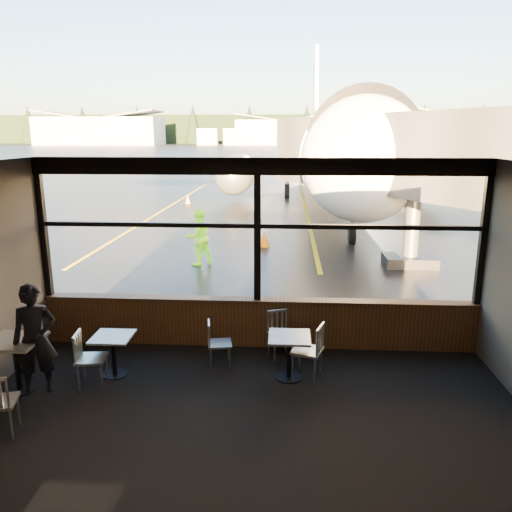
# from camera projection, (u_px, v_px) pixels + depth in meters

# --- Properties ---
(ground_plane) EXTENTS (520.00, 520.00, 0.00)m
(ground_plane) POSITION_uv_depth(u_px,v_px,m) (286.00, 150.00, 125.77)
(ground_plane) COLOR black
(ground_plane) RESTS_ON ground
(carpet_floor) EXTENTS (8.00, 6.00, 0.01)m
(carpet_floor) POSITION_uv_depth(u_px,v_px,m) (243.00, 439.00, 6.53)
(carpet_floor) COLOR black
(carpet_floor) RESTS_ON ground
(ceiling) EXTENTS (8.00, 6.00, 0.04)m
(ceiling) POSITION_uv_depth(u_px,v_px,m) (242.00, 169.00, 5.70)
(ceiling) COLOR #38332D
(ceiling) RESTS_ON ground
(wall_back) EXTENTS (8.00, 0.04, 3.50)m
(wall_back) POSITION_uv_depth(u_px,v_px,m) (201.00, 476.00, 3.21)
(wall_back) COLOR #524A41
(wall_back) RESTS_ON ground
(window_sill) EXTENTS (8.00, 0.28, 0.90)m
(window_sill) POSITION_uv_depth(u_px,v_px,m) (257.00, 323.00, 9.33)
(window_sill) COLOR #533119
(window_sill) RESTS_ON ground
(window_header) EXTENTS (8.00, 0.18, 0.30)m
(window_header) POSITION_uv_depth(u_px,v_px,m) (257.00, 166.00, 8.64)
(window_header) COLOR black
(window_header) RESTS_ON ground
(mullion_left) EXTENTS (0.12, 0.12, 2.60)m
(mullion_left) POSITION_uv_depth(u_px,v_px,m) (43.00, 229.00, 9.16)
(mullion_left) COLOR black
(mullion_left) RESTS_ON ground
(mullion_centre) EXTENTS (0.12, 0.12, 2.60)m
(mullion_centre) POSITION_uv_depth(u_px,v_px,m) (257.00, 231.00, 8.92)
(mullion_centre) COLOR black
(mullion_centre) RESTS_ON ground
(mullion_right) EXTENTS (0.12, 0.12, 2.60)m
(mullion_right) POSITION_uv_depth(u_px,v_px,m) (484.00, 234.00, 8.67)
(mullion_right) COLOR black
(mullion_right) RESTS_ON ground
(window_transom) EXTENTS (8.00, 0.10, 0.08)m
(window_transom) POSITION_uv_depth(u_px,v_px,m) (257.00, 226.00, 8.89)
(window_transom) COLOR black
(window_transom) RESTS_ON ground
(airliner) EXTENTS (31.24, 37.47, 11.44)m
(airliner) POSITION_uv_depth(u_px,v_px,m) (329.00, 102.00, 29.06)
(airliner) COLOR white
(airliner) RESTS_ON ground_plane
(jet_bridge) EXTENTS (9.07, 11.09, 4.84)m
(jet_bridge) POSITION_uv_depth(u_px,v_px,m) (397.00, 188.00, 13.97)
(jet_bridge) COLOR #2B2C2E
(jet_bridge) RESTS_ON ground_plane
(cafe_table_near) EXTENTS (0.67, 0.67, 0.74)m
(cafe_table_near) POSITION_uv_depth(u_px,v_px,m) (289.00, 357.00, 8.09)
(cafe_table_near) COLOR gray
(cafe_table_near) RESTS_ON carpet_floor
(cafe_table_mid) EXTENTS (0.63, 0.63, 0.70)m
(cafe_table_mid) POSITION_uv_depth(u_px,v_px,m) (114.00, 356.00, 8.20)
(cafe_table_mid) COLOR #AAA69D
(cafe_table_mid) RESTS_ON carpet_floor
(cafe_table_left) EXTENTS (0.77, 0.77, 0.84)m
(cafe_table_left) POSITION_uv_depth(u_px,v_px,m) (17.00, 365.00, 7.69)
(cafe_table_left) COLOR #9B968F
(cafe_table_left) RESTS_ON carpet_floor
(chair_near_e) EXTENTS (0.66, 0.66, 0.96)m
(chair_near_e) POSITION_uv_depth(u_px,v_px,m) (307.00, 351.00, 8.06)
(chair_near_e) COLOR #BCB6A9
(chair_near_e) RESTS_ON carpet_floor
(chair_near_w) EXTENTS (0.52, 0.52, 0.83)m
(chair_near_w) POSITION_uv_depth(u_px,v_px,m) (220.00, 344.00, 8.49)
(chair_near_w) COLOR #B0AB9F
(chair_near_w) RESTS_ON carpet_floor
(chair_near_n) EXTENTS (0.60, 0.60, 0.85)m
(chair_near_n) POSITION_uv_depth(u_px,v_px,m) (280.00, 335.00, 8.84)
(chair_near_n) COLOR beige
(chair_near_n) RESTS_ON carpet_floor
(chair_mid_w) EXTENTS (0.56, 0.56, 0.92)m
(chair_mid_w) POSITION_uv_depth(u_px,v_px,m) (92.00, 359.00, 7.81)
(chair_mid_w) COLOR beige
(chair_mid_w) RESTS_ON carpet_floor
(passenger) EXTENTS (0.74, 0.64, 1.72)m
(passenger) POSITION_uv_depth(u_px,v_px,m) (35.00, 339.00, 7.56)
(passenger) COLOR black
(passenger) RESTS_ON carpet_floor
(ground_crew) EXTENTS (1.05, 1.02, 1.71)m
(ground_crew) POSITION_uv_depth(u_px,v_px,m) (198.00, 237.00, 15.10)
(ground_crew) COLOR #BFF219
(ground_crew) RESTS_ON ground_plane
(cone_nose) EXTENTS (0.40, 0.40, 0.55)m
(cone_nose) POSITION_uv_depth(u_px,v_px,m) (264.00, 239.00, 17.72)
(cone_nose) COLOR #E04C07
(cone_nose) RESTS_ON ground_plane
(cone_wing) EXTENTS (0.32, 0.32, 0.45)m
(cone_wing) POSITION_uv_depth(u_px,v_px,m) (188.00, 200.00, 28.72)
(cone_wing) COLOR #EE4A07
(cone_wing) RESTS_ON ground_plane
(hangar_left) EXTENTS (45.00, 18.00, 11.00)m
(hangar_left) POSITION_uv_depth(u_px,v_px,m) (100.00, 130.00, 186.94)
(hangar_left) COLOR silver
(hangar_left) RESTS_ON ground_plane
(hangar_mid) EXTENTS (38.00, 15.00, 10.00)m
(hangar_mid) POSITION_uv_depth(u_px,v_px,m) (287.00, 131.00, 187.60)
(hangar_mid) COLOR silver
(hangar_mid) RESTS_ON ground_plane
(hangar_right) EXTENTS (50.00, 20.00, 12.00)m
(hangar_right) POSITION_uv_depth(u_px,v_px,m) (456.00, 128.00, 176.88)
(hangar_right) COLOR silver
(hangar_right) RESTS_ON ground_plane
(fuel_tank_a) EXTENTS (8.00, 8.00, 6.00)m
(fuel_tank_a) POSITION_uv_depth(u_px,v_px,m) (207.00, 137.00, 187.01)
(fuel_tank_a) COLOR silver
(fuel_tank_a) RESTS_ON ground_plane
(fuel_tank_b) EXTENTS (8.00, 8.00, 6.00)m
(fuel_tank_b) POSITION_uv_depth(u_px,v_px,m) (234.00, 137.00, 186.40)
(fuel_tank_b) COLOR silver
(fuel_tank_b) RESTS_ON ground_plane
(fuel_tank_c) EXTENTS (8.00, 8.00, 6.00)m
(fuel_tank_c) POSITION_uv_depth(u_px,v_px,m) (260.00, 137.00, 185.78)
(fuel_tank_c) COLOR silver
(fuel_tank_c) RESTS_ON ground_plane
(treeline) EXTENTS (360.00, 3.00, 12.00)m
(treeline) POSITION_uv_depth(u_px,v_px,m) (287.00, 129.00, 211.60)
(treeline) COLOR black
(treeline) RESTS_ON ground_plane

